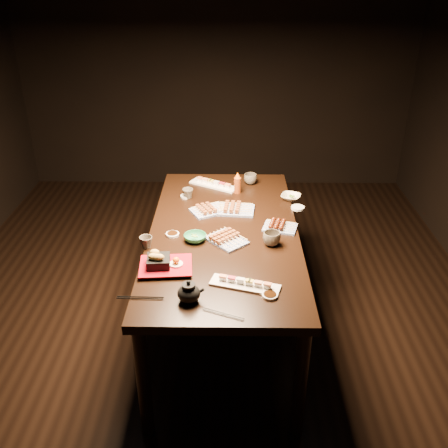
# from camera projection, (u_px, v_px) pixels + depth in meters

# --- Properties ---
(ground) EXTENTS (5.00, 5.00, 0.00)m
(ground) POSITION_uv_depth(u_px,v_px,m) (207.00, 328.00, 3.38)
(ground) COLOR black
(ground) RESTS_ON ground
(dining_table) EXTENTS (1.33, 1.97, 0.75)m
(dining_table) POSITION_uv_depth(u_px,v_px,m) (224.00, 282.00, 3.21)
(dining_table) COLOR black
(dining_table) RESTS_ON ground
(sushi_platter_near) EXTENTS (0.37, 0.20, 0.04)m
(sushi_platter_near) POSITION_uv_depth(u_px,v_px,m) (245.00, 283.00, 2.51)
(sushi_platter_near) COLOR white
(sushi_platter_near) RESTS_ON dining_table
(sushi_platter_far) EXTENTS (0.37, 0.27, 0.04)m
(sushi_platter_far) POSITION_uv_depth(u_px,v_px,m) (214.00, 183.00, 3.62)
(sushi_platter_far) COLOR white
(sushi_platter_far) RESTS_ON dining_table
(yakitori_plate_center) EXTENTS (0.26, 0.20, 0.06)m
(yakitori_plate_center) POSITION_uv_depth(u_px,v_px,m) (235.00, 207.00, 3.25)
(yakitori_plate_center) COLOR #828EB6
(yakitori_plate_center) RESTS_ON dining_table
(yakitori_plate_right) EXTENTS (0.27, 0.27, 0.06)m
(yakitori_plate_right) POSITION_uv_depth(u_px,v_px,m) (227.00, 237.00, 2.90)
(yakitori_plate_right) COLOR #828EB6
(yakitori_plate_right) RESTS_ON dining_table
(yakitori_plate_left) EXTENTS (0.27, 0.25, 0.06)m
(yakitori_plate_left) POSITION_uv_depth(u_px,v_px,m) (209.00, 208.00, 3.25)
(yakitori_plate_left) COLOR #828EB6
(yakitori_plate_left) RESTS_ON dining_table
(tsukune_plate) EXTENTS (0.23, 0.19, 0.05)m
(tsukune_plate) POSITION_uv_depth(u_px,v_px,m) (280.00, 225.00, 3.05)
(tsukune_plate) COLOR #828EB6
(tsukune_plate) RESTS_ON dining_table
(edamame_bowl_green) EXTENTS (0.14, 0.14, 0.04)m
(edamame_bowl_green) POSITION_uv_depth(u_px,v_px,m) (195.00, 238.00, 2.92)
(edamame_bowl_green) COLOR #2A8151
(edamame_bowl_green) RESTS_ON dining_table
(edamame_bowl_cream) EXTENTS (0.17, 0.17, 0.03)m
(edamame_bowl_cream) POSITION_uv_depth(u_px,v_px,m) (291.00, 197.00, 3.43)
(edamame_bowl_cream) COLOR beige
(edamame_bowl_cream) RESTS_ON dining_table
(tempura_tray) EXTENTS (0.29, 0.24, 0.10)m
(tempura_tray) POSITION_uv_depth(u_px,v_px,m) (165.00, 261.00, 2.64)
(tempura_tray) COLOR black
(tempura_tray) RESTS_ON dining_table
(teacup_near_left) EXTENTS (0.10, 0.10, 0.07)m
(teacup_near_left) POSITION_uv_depth(u_px,v_px,m) (146.00, 242.00, 2.84)
(teacup_near_left) COLOR #4B4439
(teacup_near_left) RESTS_ON dining_table
(teacup_mid_right) EXTENTS (0.10, 0.10, 0.08)m
(teacup_mid_right) POSITION_uv_depth(u_px,v_px,m) (272.00, 239.00, 2.87)
(teacup_mid_right) COLOR #4B4439
(teacup_mid_right) RESTS_ON dining_table
(teacup_far_left) EXTENTS (0.08, 0.08, 0.07)m
(teacup_far_left) POSITION_uv_depth(u_px,v_px,m) (188.00, 193.00, 3.43)
(teacup_far_left) COLOR #4B4439
(teacup_far_left) RESTS_ON dining_table
(teacup_far_right) EXTENTS (0.13, 0.13, 0.07)m
(teacup_far_right) POSITION_uv_depth(u_px,v_px,m) (250.00, 179.00, 3.65)
(teacup_far_right) COLOR #4B4439
(teacup_far_right) RESTS_ON dining_table
(teapot) EXTENTS (0.15, 0.15, 0.11)m
(teapot) POSITION_uv_depth(u_px,v_px,m) (189.00, 291.00, 2.39)
(teapot) COLOR black
(teapot) RESTS_ON dining_table
(condiment_bottle) EXTENTS (0.06, 0.06, 0.15)m
(condiment_bottle) POSITION_uv_depth(u_px,v_px,m) (237.00, 183.00, 3.49)
(condiment_bottle) COLOR maroon
(condiment_bottle) RESTS_ON dining_table
(sauce_dish_west) EXTENTS (0.09, 0.09, 0.01)m
(sauce_dish_west) POSITION_uv_depth(u_px,v_px,m) (173.00, 234.00, 2.98)
(sauce_dish_west) COLOR white
(sauce_dish_west) RESTS_ON dining_table
(sauce_dish_east) EXTENTS (0.10, 0.10, 0.02)m
(sauce_dish_east) POSITION_uv_depth(u_px,v_px,m) (298.00, 208.00, 3.29)
(sauce_dish_east) COLOR white
(sauce_dish_east) RESTS_ON dining_table
(sauce_dish_se) EXTENTS (0.08, 0.08, 0.01)m
(sauce_dish_se) POSITION_uv_depth(u_px,v_px,m) (270.00, 295.00, 2.44)
(sauce_dish_se) COLOR white
(sauce_dish_se) RESTS_ON dining_table
(sauce_dish_nw) EXTENTS (0.11, 0.11, 0.01)m
(sauce_dish_nw) POSITION_uv_depth(u_px,v_px,m) (186.00, 196.00, 3.46)
(sauce_dish_nw) COLOR white
(sauce_dish_nw) RESTS_ON dining_table
(chopsticks_near) EXTENTS (0.23, 0.03, 0.01)m
(chopsticks_near) POSITION_uv_depth(u_px,v_px,m) (140.00, 298.00, 2.43)
(chopsticks_near) COLOR black
(chopsticks_near) RESTS_ON dining_table
(chopsticks_se) EXTENTS (0.20, 0.10, 0.01)m
(chopsticks_se) POSITION_uv_depth(u_px,v_px,m) (223.00, 314.00, 2.32)
(chopsticks_se) COLOR black
(chopsticks_se) RESTS_ON dining_table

